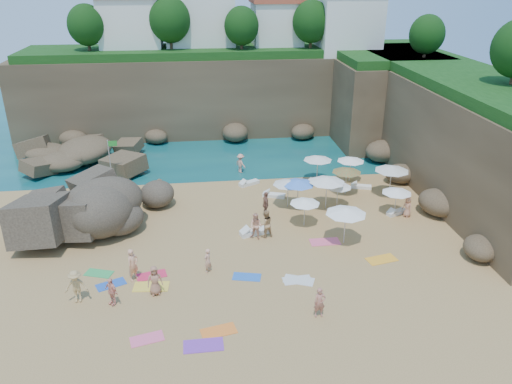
{
  "coord_description": "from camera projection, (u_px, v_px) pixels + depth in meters",
  "views": [
    {
      "loc": [
        -1.81,
        -28.25,
        15.99
      ],
      "look_at": [
        2.0,
        3.0,
        2.0
      ],
      "focal_mm": 35.0,
      "sensor_mm": 36.0,
      "label": 1
    }
  ],
  "objects": [
    {
      "name": "towel_6",
      "position": [
        203.0,
        345.0,
        23.23
      ],
      "size": [
        1.88,
        0.96,
        0.03
      ],
      "primitive_type": "cube",
      "rotation": [
        0.0,
        0.0,
        0.01
      ],
      "color": "purple",
      "rests_on": "ground"
    },
    {
      "name": "parasol_4",
      "position": [
        392.0,
        168.0,
        37.83
      ],
      "size": [
        2.62,
        2.62,
        2.48
      ],
      "color": "silver",
      "rests_on": "ground"
    },
    {
      "name": "towel_1",
      "position": [
        147.0,
        339.0,
        23.65
      ],
      "size": [
        1.71,
        1.14,
        0.03
      ],
      "primitive_type": "cube",
      "rotation": [
        0.0,
        0.0,
        0.25
      ],
      "color": "#F55F88",
      "rests_on": "ground"
    },
    {
      "name": "person_lie_0",
      "position": [
        78.0,
        298.0,
        26.23
      ],
      "size": [
        1.2,
        1.85,
        0.49
      ],
      "primitive_type": "imported",
      "rotation": [
        0.0,
        0.0,
        0.0
      ],
      "color": "tan",
      "rests_on": "ground"
    },
    {
      "name": "ground",
      "position": [
        231.0,
        240.0,
        32.32
      ],
      "size": [
        120.0,
        120.0,
        0.0
      ],
      "primitive_type": "plane",
      "color": "tan",
      "rests_on": "ground"
    },
    {
      "name": "clifftop_buildings",
      "position": [
        239.0,
        21.0,
        51.48
      ],
      "size": [
        28.48,
        9.48,
        7.0
      ],
      "color": "white",
      "rests_on": "cliff_back"
    },
    {
      "name": "parasol_7",
      "position": [
        397.0,
        191.0,
        35.06
      ],
      "size": [
        2.11,
        2.11,
        1.99
      ],
      "color": "silver",
      "rests_on": "ground"
    },
    {
      "name": "towel_7",
      "position": [
        151.0,
        275.0,
        28.58
      ],
      "size": [
        1.84,
        1.21,
        0.03
      ],
      "primitive_type": "cube",
      "rotation": [
        0.0,
        0.0,
        0.23
      ],
      "color": "#DE274C",
      "rests_on": "ground"
    },
    {
      "name": "person_stand_6",
      "position": [
        208.0,
        260.0,
        28.66
      ],
      "size": [
        0.62,
        0.65,
        1.5
      ],
      "primitive_type": "imported",
      "rotation": [
        0.0,
        0.0,
        4.05
      ],
      "color": "#E4A381",
      "rests_on": "ground"
    },
    {
      "name": "person_stand_2",
      "position": [
        241.0,
        163.0,
        42.81
      ],
      "size": [
        1.01,
        1.16,
        1.7
      ],
      "primitive_type": "imported",
      "rotation": [
        0.0,
        0.0,
        2.19
      ],
      "color": "#E39981",
      "rests_on": "ground"
    },
    {
      "name": "parasol_10",
      "position": [
        298.0,
        182.0,
        35.89
      ],
      "size": [
        2.4,
        2.4,
        2.27
      ],
      "color": "silver",
      "rests_on": "ground"
    },
    {
      "name": "seawater",
      "position": [
        212.0,
        117.0,
        59.53
      ],
      "size": [
        120.0,
        120.0,
        0.0
      ],
      "primitive_type": "plane",
      "color": "#0C4751",
      "rests_on": "ground"
    },
    {
      "name": "parasol_5",
      "position": [
        305.0,
        201.0,
        33.55
      ],
      "size": [
        2.06,
        2.06,
        1.95
      ],
      "color": "silver",
      "rests_on": "ground"
    },
    {
      "name": "parasol_0",
      "position": [
        288.0,
        182.0,
        36.15
      ],
      "size": [
        2.26,
        2.26,
        2.13
      ],
      "color": "silver",
      "rests_on": "ground"
    },
    {
      "name": "parasol_1",
      "position": [
        351.0,
        159.0,
        40.62
      ],
      "size": [
        2.24,
        2.24,
        2.12
      ],
      "color": "silver",
      "rests_on": "ground"
    },
    {
      "name": "towel_2",
      "position": [
        219.0,
        331.0,
        24.15
      ],
      "size": [
        1.85,
        1.21,
        0.03
      ],
      "primitive_type": "cube",
      "rotation": [
        0.0,
        0.0,
        0.22
      ],
      "color": "orange",
      "rests_on": "ground"
    },
    {
      "name": "person_stand_3",
      "position": [
        266.0,
        204.0,
        35.1
      ],
      "size": [
        0.51,
        1.12,
        1.88
      ],
      "primitive_type": "imported",
      "rotation": [
        0.0,
        0.0,
        1.61
      ],
      "color": "brown",
      "rests_on": "ground"
    },
    {
      "name": "cliff_back",
      "position": [
        231.0,
        93.0,
        53.6
      ],
      "size": [
        44.0,
        8.0,
        8.0
      ],
      "primitive_type": "cube",
      "color": "brown",
      "rests_on": "ground"
    },
    {
      "name": "person_lie_4",
      "position": [
        319.0,
        313.0,
        25.14
      ],
      "size": [
        0.66,
        1.64,
        0.39
      ],
      "primitive_type": "imported",
      "rotation": [
        0.0,
        0.0,
        0.04
      ],
      "color": "#B66F5B",
      "rests_on": "ground"
    },
    {
      "name": "rock_outcrop",
      "position": [
        96.0,
        226.0,
        34.19
      ],
      "size": [
        10.36,
        9.12,
        3.45
      ],
      "primitive_type": null,
      "rotation": [
        0.0,
        0.0,
        0.37
      ],
      "color": "brown",
      "rests_on": "ground"
    },
    {
      "name": "lounger_2",
      "position": [
        316.0,
        181.0,
        41.03
      ],
      "size": [
        1.62,
        0.95,
        0.24
      ],
      "primitive_type": "cube",
      "rotation": [
        0.0,
        0.0,
        0.31
      ],
      "color": "white",
      "rests_on": "ground"
    },
    {
      "name": "person_stand_4",
      "position": [
        408.0,
        207.0,
        35.17
      ],
      "size": [
        0.71,
        0.83,
        1.5
      ],
      "primitive_type": "imported",
      "rotation": [
        0.0,
        0.0,
        -1.05
      ],
      "color": "tan",
      "rests_on": "ground"
    },
    {
      "name": "flag_pole",
      "position": [
        111.0,
        156.0,
        39.79
      ],
      "size": [
        0.74,
        0.08,
        3.81
      ],
      "color": "silver",
      "rests_on": "ground"
    },
    {
      "name": "parasol_3",
      "position": [
        327.0,
        180.0,
        35.82
      ],
      "size": [
        2.6,
        2.6,
        2.46
      ],
      "color": "silver",
      "rests_on": "ground"
    },
    {
      "name": "lounger_0",
      "position": [
        249.0,
        183.0,
        40.66
      ],
      "size": [
        1.79,
        1.33,
        0.27
      ],
      "primitive_type": "cube",
      "rotation": [
        0.0,
        0.0,
        0.5
      ],
      "color": "white",
      "rests_on": "ground"
    },
    {
      "name": "towel_10",
      "position": [
        382.0,
        259.0,
        30.16
      ],
      "size": [
        1.98,
        1.28,
        0.03
      ],
      "primitive_type": "cube",
      "rotation": [
        0.0,
        0.0,
        0.21
      ],
      "color": "#FEA928",
      "rests_on": "ground"
    },
    {
      "name": "person_stand_0",
      "position": [
        133.0,
        265.0,
        27.85
      ],
      "size": [
        0.81,
        0.84,
        1.93
      ],
      "primitive_type": "imported",
      "rotation": [
        0.0,
        0.0,
        0.87
      ],
      "color": "tan",
      "rests_on": "ground"
    },
    {
      "name": "parasol_2",
      "position": [
        318.0,
        158.0,
        40.59
      ],
      "size": [
        2.36,
        2.36,
        2.23
      ],
      "color": "silver",
      "rests_on": "ground"
    },
    {
      "name": "towel_8",
      "position": [
        247.0,
        277.0,
        28.44
      ],
      "size": [
        1.74,
        1.15,
        0.03
      ],
      "primitive_type": "cube",
      "rotation": [
        0.0,
        0.0,
        -0.23
      ],
      "color": "blue",
      "rests_on": "ground"
    },
    {
      "name": "parasol_9",
      "position": [
        346.0,
        211.0,
        31.15
      ],
      "size": [
        2.6,
        2.6,
        2.46
      ],
      "color": "silver",
      "rests_on": "ground"
    },
    {
      "name": "lounger_5",
      "position": [
        397.0,
        212.0,
        35.78
      ],
      "size": [
        1.67,
        1.14,
        0.25
      ],
      "primitive_type": "cube",
      "rotation": [
        0.0,
        0.0,
        0.42
      ],
      "color": "silver",
      "rests_on": "ground"
    },
    {
      "name": "marina_masts",
      "position": [
        65.0,
        96.0,
        56.49
      ],
      "size": [
        3.1,
        0.1,
        6.0
      ],
      "color": "white",
      "rests_on": "ground"
    },
    {
      "name": "rock_promontory",
      "position": [
        98.0,
        162.0,
        45.62
      ],
      "size": [
        12.0,
        7.0,
        2.0
      ],
      "primitive_type": null,
      "color": "brown",
      "rests_on": "ground"
    },
    {
      "name": "lounger_4",
      "position": [
        361.0,
        187.0,
        40.05
      ],
      "size": [
        1.71,
        1.01,
        0.25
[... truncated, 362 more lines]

